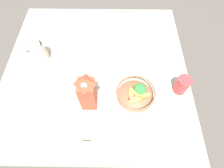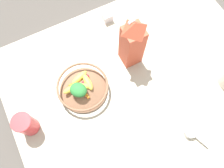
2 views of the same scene
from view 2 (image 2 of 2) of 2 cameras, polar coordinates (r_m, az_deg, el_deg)
ground_plane at (r=1.00m, az=10.55°, el=-6.13°), size 6.00×6.00×0.00m
countertop at (r=0.98m, az=10.73°, el=-5.88°), size 1.16×1.16×0.03m
fruit_bowl at (r=0.94m, az=-7.71°, el=-0.90°), size 0.22×0.22×0.09m
milk_carton at (r=0.92m, az=5.30°, el=10.66°), size 0.08×0.08×0.27m
drinking_cup at (r=0.93m, az=-21.59°, el=-9.76°), size 0.08×0.08×0.11m
spice_jar at (r=1.13m, az=-1.28°, el=17.12°), size 0.05×0.05×0.04m
measuring_scoop at (r=0.96m, az=19.90°, el=-11.81°), size 0.06×0.11×0.03m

